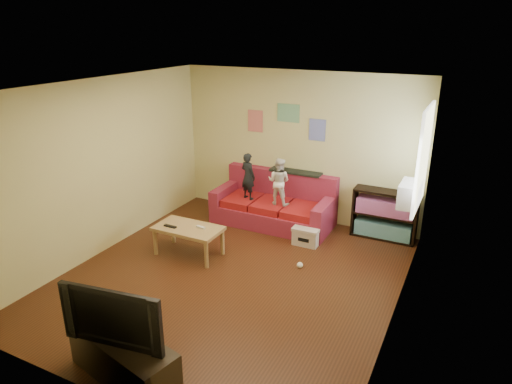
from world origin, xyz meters
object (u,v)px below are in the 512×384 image
at_px(bookshelf, 384,217).
at_px(tv_stand, 123,359).
at_px(child_b, 279,181).
at_px(coffee_table, 188,231).
at_px(sofa, 275,206).
at_px(file_box, 307,235).
at_px(television, 118,312).
at_px(child_a, 248,176).

height_order(bookshelf, tv_stand, bookshelf).
bearing_deg(child_b, coffee_table, 61.27).
xyz_separation_m(sofa, tv_stand, (0.25, -4.28, -0.07)).
relative_size(sofa, child_b, 2.55).
bearing_deg(file_box, child_b, 150.22).
distance_m(bookshelf, television, 4.83).
distance_m(child_b, bookshelf, 1.88).
relative_size(child_b, television, 0.77).
bearing_deg(child_b, file_box, 149.57).
xyz_separation_m(child_a, coffee_table, (-0.24, -1.57, -0.47)).
bearing_deg(coffee_table, child_b, 61.92).
relative_size(child_b, file_box, 1.91).
distance_m(tv_stand, television, 0.55).
bearing_deg(coffee_table, child_a, 81.38).
distance_m(sofa, tv_stand, 4.29).
xyz_separation_m(bookshelf, tv_stand, (-1.67, -4.51, -0.13)).
bearing_deg(sofa, coffee_table, -111.60).
xyz_separation_m(sofa, bookshelf, (1.92, 0.23, 0.06)).
distance_m(coffee_table, bookshelf, 3.27).
bearing_deg(bookshelf, sofa, -173.25).
bearing_deg(child_a, bookshelf, -151.98).
relative_size(coffee_table, television, 0.97).
distance_m(coffee_table, television, 2.73).
bearing_deg(child_a, coffee_table, 99.82).
xyz_separation_m(bookshelf, file_box, (-1.08, -0.80, -0.22)).
relative_size(child_a, coffee_table, 0.81).
distance_m(coffee_table, tv_stand, 2.71).
bearing_deg(sofa, file_box, -34.11).
relative_size(sofa, coffee_table, 2.04).
distance_m(file_box, tv_stand, 3.76).
bearing_deg(file_box, coffee_table, -142.50).
relative_size(child_b, bookshelf, 0.79).
bearing_deg(coffee_table, tv_stand, -69.70).
height_order(tv_stand, television, television).
bearing_deg(tv_stand, television, 0.00).
bearing_deg(bookshelf, tv_stand, -110.31).
height_order(child_a, coffee_table, child_a).
bearing_deg(sofa, tv_stand, -86.68).
height_order(child_a, television, child_a).
xyz_separation_m(sofa, coffee_table, (-0.69, -1.74, 0.09)).
relative_size(file_box, tv_stand, 0.34).
xyz_separation_m(child_a, file_box, (1.29, -0.40, -0.72)).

